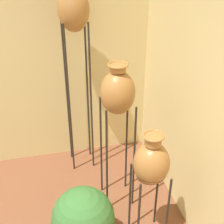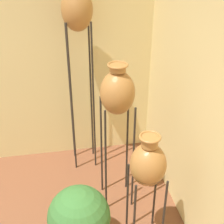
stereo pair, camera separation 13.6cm
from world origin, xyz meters
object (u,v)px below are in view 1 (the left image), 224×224
at_px(vase_stand_tall, 74,15).
at_px(potted_plant, 83,221).
at_px(vase_stand_medium, 118,95).
at_px(vase_stand_short, 151,164).

distance_m(vase_stand_tall, potted_plant, 1.92).
xyz_separation_m(vase_stand_medium, potted_plant, (-0.44, -0.56, -0.88)).
distance_m(vase_stand_medium, vase_stand_short, 0.68).
height_order(vase_stand_tall, vase_stand_short, vase_stand_tall).
bearing_deg(vase_stand_short, potted_plant, -178.78).
bearing_deg(vase_stand_medium, potted_plant, -127.88).
bearing_deg(potted_plant, vase_stand_tall, 82.43).
bearing_deg(vase_stand_medium, vase_stand_tall, 111.29).
distance_m(vase_stand_tall, vase_stand_medium, 0.94).
relative_size(vase_stand_tall, potted_plant, 3.24).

